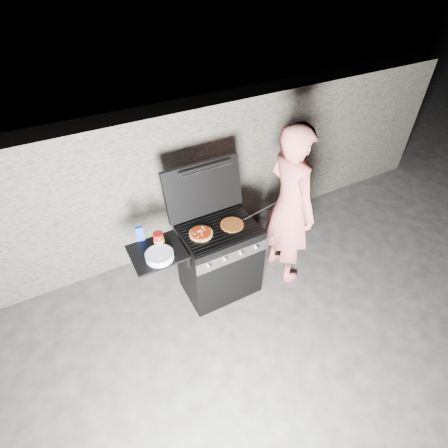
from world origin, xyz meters
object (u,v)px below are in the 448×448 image
gas_grill (199,268)px  sauce_jar (159,239)px  person (290,206)px  pizza_topped (201,233)px

gas_grill → sauce_jar: (-0.37, 0.07, 0.52)m
person → gas_grill: bearing=85.0°
pizza_topped → sauce_jar: bearing=172.7°
gas_grill → pizza_topped: pizza_topped is taller
gas_grill → person: 1.17m
gas_grill → sauce_jar: sauce_jar is taller
gas_grill → pizza_topped: bearing=15.6°
sauce_jar → person: person is taller
pizza_topped → person: 1.01m
pizza_topped → gas_grill: bearing=-164.4°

